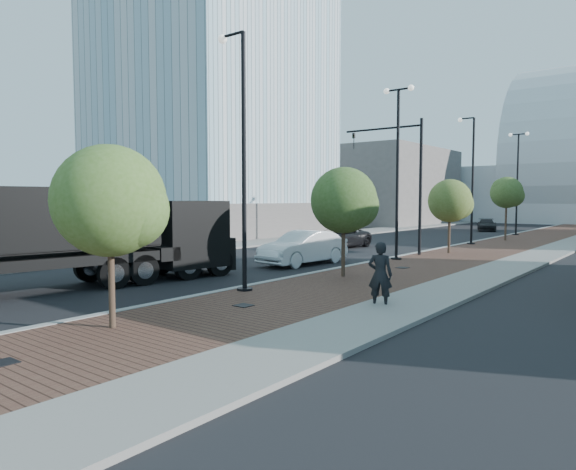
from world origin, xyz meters
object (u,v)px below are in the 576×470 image
Objects in this scene: dump_truck at (112,244)px; pedestrian at (380,275)px; white_sedan at (303,248)px; dark_car_mid at (338,237)px.

dump_truck is 6.82× the size of pedestrian.
dark_car_mid is (-3.47, 8.81, -0.13)m from white_sedan.
white_sedan is 10.83m from pedestrian.
pedestrian is at bearing -36.08° from white_sedan.
white_sedan is 9.46m from dark_car_mid.
pedestrian is (10.50, 2.46, -0.56)m from dump_truck.
dump_truck reaches higher than dark_car_mid.
dark_car_mid is 19.72m from pedestrian.
dark_car_mid is at bearing -72.53° from pedestrian.
white_sedan is at bearing -63.71° from dark_car_mid.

